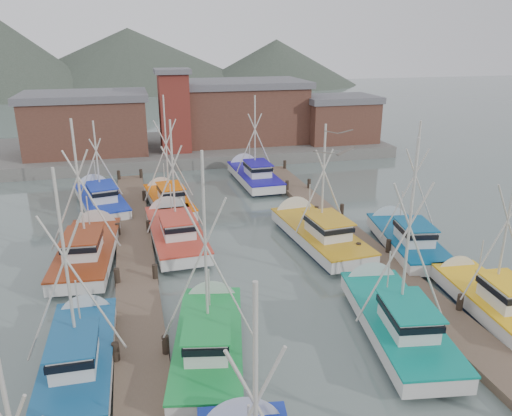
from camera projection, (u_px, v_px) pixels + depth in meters
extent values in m
plane|color=#53635F|center=(288.00, 317.00, 24.15)|extent=(260.00, 260.00, 0.00)
cube|color=brown|center=(138.00, 292.00, 26.11)|extent=(2.20, 46.00, 0.40)
cylinder|color=black|center=(116.00, 359.00, 20.30)|extent=(0.30, 0.30, 1.50)
cylinder|color=black|center=(118.00, 281.00, 26.71)|extent=(0.30, 0.30, 1.50)
cylinder|color=black|center=(118.00, 234.00, 33.12)|extent=(0.30, 0.30, 1.50)
cylinder|color=black|center=(119.00, 202.00, 39.53)|extent=(0.30, 0.30, 1.50)
cylinder|color=black|center=(119.00, 179.00, 45.93)|extent=(0.30, 0.30, 1.50)
cylinder|color=black|center=(166.00, 352.00, 20.77)|extent=(0.30, 0.30, 1.50)
cylinder|color=black|center=(155.00, 277.00, 27.18)|extent=(0.30, 0.30, 1.50)
cylinder|color=black|center=(149.00, 231.00, 33.59)|extent=(0.30, 0.30, 1.50)
cylinder|color=black|center=(144.00, 200.00, 39.99)|extent=(0.30, 0.30, 1.50)
cylinder|color=black|center=(141.00, 177.00, 46.40)|extent=(0.30, 0.30, 1.50)
cube|color=brown|center=(381.00, 263.00, 29.39)|extent=(2.20, 46.00, 0.40)
cylinder|color=black|center=(422.00, 314.00, 23.58)|extent=(0.30, 0.30, 1.50)
cylinder|color=black|center=(358.00, 255.00, 29.99)|extent=(0.30, 0.30, 1.50)
cylinder|color=black|center=(316.00, 216.00, 36.40)|extent=(0.30, 0.30, 1.50)
cylinder|color=black|center=(287.00, 189.00, 42.81)|extent=(0.30, 0.30, 1.50)
cylinder|color=black|center=(265.00, 169.00, 49.21)|extent=(0.30, 0.30, 1.50)
cylinder|color=black|center=(459.00, 309.00, 24.05)|extent=(0.30, 0.30, 1.50)
cylinder|color=black|center=(388.00, 251.00, 30.46)|extent=(0.30, 0.30, 1.50)
cylinder|color=black|center=(342.00, 214.00, 36.87)|extent=(0.30, 0.30, 1.50)
cylinder|color=black|center=(309.00, 187.00, 43.28)|extent=(0.30, 0.30, 1.50)
cylinder|color=black|center=(285.00, 168.00, 49.68)|extent=(0.30, 0.30, 1.50)
cube|color=slate|center=(190.00, 148.00, 57.83)|extent=(44.00, 16.00, 1.20)
cube|color=brown|center=(87.00, 126.00, 52.33)|extent=(12.00, 8.00, 5.50)
cube|color=slate|center=(84.00, 96.00, 51.31)|extent=(12.72, 8.48, 0.70)
cube|color=brown|center=(241.00, 114.00, 58.03)|extent=(14.00, 9.00, 6.20)
cube|color=slate|center=(240.00, 83.00, 56.90)|extent=(14.84, 9.54, 0.70)
cube|color=brown|center=(338.00, 121.00, 58.14)|extent=(8.00, 6.00, 4.50)
cube|color=slate|center=(339.00, 99.00, 57.29)|extent=(8.48, 6.36, 0.70)
cube|color=maroon|center=(174.00, 114.00, 52.20)|extent=(3.00, 3.00, 8.00)
cube|color=slate|center=(172.00, 72.00, 50.81)|extent=(3.60, 3.60, 0.50)
cone|color=#434E41|center=(131.00, 84.00, 142.00)|extent=(140.00, 140.00, 30.00)
cone|color=#434E41|center=(276.00, 84.00, 142.22)|extent=(90.00, 90.00, 24.00)
cube|color=black|center=(209.00, 357.00, 21.07)|extent=(3.74, 7.51, 0.70)
cube|color=silver|center=(209.00, 344.00, 20.85)|extent=(4.25, 8.53, 0.80)
cube|color=#18943E|center=(209.00, 336.00, 20.73)|extent=(4.35, 8.63, 0.10)
cone|color=silver|center=(213.00, 299.00, 24.75)|extent=(2.72, 1.59, 2.55)
cube|color=silver|center=(207.00, 338.00, 19.62)|extent=(2.11, 2.73, 1.10)
cube|color=black|center=(207.00, 333.00, 19.54)|extent=(2.26, 2.99, 0.28)
cube|color=#18943E|center=(207.00, 325.00, 19.43)|extent=(2.40, 3.17, 0.07)
cylinder|color=beige|center=(205.00, 251.00, 19.28)|extent=(0.13, 0.13, 7.89)
cylinder|color=beige|center=(193.00, 272.00, 19.56)|extent=(2.77, 0.65, 6.16)
cylinder|color=beige|center=(219.00, 272.00, 19.60)|extent=(2.77, 0.65, 6.16)
cylinder|color=beige|center=(209.00, 293.00, 21.72)|extent=(0.08, 0.08, 2.28)
cube|color=black|center=(396.00, 336.00, 22.57)|extent=(3.69, 8.03, 0.70)
cube|color=silver|center=(397.00, 323.00, 22.35)|extent=(4.19, 9.12, 0.80)
cube|color=#088373|center=(398.00, 316.00, 22.23)|extent=(4.29, 9.22, 0.10)
cone|color=silver|center=(367.00, 281.00, 26.54)|extent=(2.88, 1.51, 2.75)
cube|color=silver|center=(408.00, 317.00, 21.05)|extent=(2.16, 2.88, 1.10)
cube|color=black|center=(409.00, 313.00, 20.98)|extent=(2.32, 3.16, 0.28)
cube|color=#088373|center=(410.00, 305.00, 20.86)|extent=(2.46, 3.35, 0.07)
cylinder|color=beige|center=(409.00, 233.00, 20.74)|extent=(0.14, 0.14, 8.07)
cylinder|color=beige|center=(394.00, 255.00, 21.00)|extent=(2.85, 0.54, 6.30)
cylinder|color=beige|center=(419.00, 253.00, 21.10)|extent=(2.85, 0.54, 6.30)
cylinder|color=beige|center=(388.00, 275.00, 23.32)|extent=(0.08, 0.08, 2.45)
cube|color=black|center=(81.00, 373.00, 20.10)|extent=(2.40, 6.98, 0.70)
cube|color=silver|center=(80.00, 359.00, 19.89)|extent=(2.73, 7.93, 0.80)
cube|color=#145183|center=(78.00, 351.00, 19.77)|extent=(2.81, 8.01, 0.10)
cone|color=silver|center=(88.00, 312.00, 23.56)|extent=(2.48, 1.15, 2.46)
cube|color=silver|center=(74.00, 353.00, 18.71)|extent=(1.64, 2.40, 1.10)
cube|color=black|center=(73.00, 347.00, 18.63)|extent=(1.75, 2.63, 0.28)
cube|color=#145183|center=(72.00, 339.00, 18.52)|extent=(1.85, 2.79, 0.07)
cylinder|color=beige|center=(66.00, 266.00, 18.38)|extent=(0.12, 0.12, 7.52)
cylinder|color=beige|center=(54.00, 289.00, 18.56)|extent=(2.68, 0.15, 5.88)
cylinder|color=beige|center=(84.00, 286.00, 18.79)|extent=(2.68, 0.15, 5.88)
cylinder|color=beige|center=(78.00, 306.00, 20.67)|extent=(0.07, 0.07, 2.36)
cube|color=black|center=(489.00, 314.00, 24.38)|extent=(2.74, 6.70, 0.70)
cube|color=silver|center=(491.00, 302.00, 24.17)|extent=(3.11, 7.61, 0.80)
cube|color=yellow|center=(493.00, 295.00, 24.04)|extent=(3.19, 7.69, 0.10)
cone|color=silver|center=(451.00, 271.00, 27.67)|extent=(2.44, 1.31, 2.34)
cube|color=silver|center=(506.00, 293.00, 23.02)|extent=(1.71, 2.35, 1.10)
cube|color=black|center=(507.00, 289.00, 22.95)|extent=(1.83, 2.58, 0.28)
cube|color=yellow|center=(508.00, 282.00, 22.83)|extent=(1.94, 2.74, 0.07)
cylinder|color=beige|center=(507.00, 225.00, 22.71)|extent=(0.12, 0.12, 7.26)
cylinder|color=beige|center=(494.00, 243.00, 22.91)|extent=(2.58, 0.32, 5.67)
cylinder|color=beige|center=(480.00, 260.00, 24.89)|extent=(0.07, 0.07, 2.17)
cube|color=black|center=(176.00, 243.00, 32.75)|extent=(3.01, 8.27, 0.70)
cube|color=silver|center=(176.00, 233.00, 32.53)|extent=(3.42, 9.39, 0.80)
cube|color=red|center=(176.00, 228.00, 32.41)|extent=(3.51, 9.49, 0.10)
cone|color=silver|center=(167.00, 213.00, 36.78)|extent=(2.94, 1.22, 2.90)
cube|color=silver|center=(178.00, 226.00, 31.22)|extent=(1.99, 2.86, 1.10)
cube|color=black|center=(177.00, 222.00, 31.14)|extent=(2.12, 3.14, 0.28)
cube|color=red|center=(177.00, 217.00, 31.02)|extent=(2.25, 3.33, 0.07)
cylinder|color=beige|center=(173.00, 176.00, 31.08)|extent=(0.13, 0.13, 7.05)
cylinder|color=beige|center=(164.00, 190.00, 31.19)|extent=(2.53, 0.21, 5.51)
cylinder|color=beige|center=(183.00, 188.00, 31.52)|extent=(2.53, 0.21, 5.51)
cylinder|color=beige|center=(171.00, 202.00, 33.52)|extent=(0.08, 0.08, 2.59)
cube|color=black|center=(319.00, 244.00, 32.55)|extent=(3.35, 8.52, 0.70)
cube|color=silver|center=(319.00, 235.00, 32.34)|extent=(3.81, 9.68, 0.80)
cube|color=gold|center=(320.00, 229.00, 32.21)|extent=(3.91, 9.78, 0.10)
cone|color=silver|center=(291.00, 214.00, 36.62)|extent=(3.04, 1.33, 2.96)
cube|color=silver|center=(328.00, 227.00, 31.01)|extent=(2.13, 2.98, 1.10)
cube|color=black|center=(328.00, 224.00, 30.93)|extent=(2.27, 3.27, 0.28)
cube|color=gold|center=(328.00, 218.00, 30.82)|extent=(2.41, 3.47, 0.07)
cylinder|color=beige|center=(323.00, 179.00, 30.92)|extent=(0.14, 0.14, 6.82)
cylinder|color=beige|center=(314.00, 192.00, 31.00)|extent=(2.45, 0.29, 5.34)
cylinder|color=beige|center=(331.00, 190.00, 31.37)|extent=(2.45, 0.29, 5.34)
cylinder|color=beige|center=(309.00, 203.00, 33.34)|extent=(0.08, 0.08, 2.64)
cube|color=black|center=(89.00, 262.00, 29.94)|extent=(3.32, 8.29, 0.70)
cube|color=silver|center=(88.00, 252.00, 29.73)|extent=(3.77, 9.42, 0.80)
cube|color=maroon|center=(87.00, 246.00, 29.61)|extent=(3.87, 9.52, 0.10)
cone|color=silver|center=(98.00, 227.00, 34.07)|extent=(2.95, 1.34, 2.87)
cube|color=silver|center=(83.00, 245.00, 28.39)|extent=(2.08, 2.91, 1.10)
cube|color=black|center=(82.00, 241.00, 28.32)|extent=(2.23, 3.19, 0.28)
cube|color=maroon|center=(82.00, 235.00, 28.20)|extent=(2.36, 3.39, 0.07)
cylinder|color=beige|center=(79.00, 186.00, 28.19)|extent=(0.15, 0.15, 7.57)
cylinder|color=beige|center=(69.00, 201.00, 28.38)|extent=(2.71, 0.34, 5.92)
cylinder|color=beige|center=(92.00, 200.00, 28.58)|extent=(2.71, 0.34, 5.92)
cylinder|color=beige|center=(89.00, 217.00, 30.75)|extent=(0.09, 0.09, 2.76)
cube|color=black|center=(406.00, 251.00, 31.51)|extent=(3.59, 7.55, 0.70)
cube|color=silver|center=(407.00, 241.00, 31.29)|extent=(4.08, 8.58, 0.80)
cube|color=#064E7C|center=(407.00, 236.00, 31.17)|extent=(4.18, 8.67, 0.10)
cone|color=silver|center=(386.00, 221.00, 35.22)|extent=(2.75, 1.53, 2.60)
cube|color=silver|center=(414.00, 233.00, 30.05)|extent=(2.08, 2.72, 1.10)
cube|color=black|center=(415.00, 230.00, 29.98)|extent=(2.23, 2.98, 0.28)
cube|color=#064E7C|center=(415.00, 224.00, 29.86)|extent=(2.36, 3.17, 0.07)
cylinder|color=beige|center=(415.00, 181.00, 29.83)|extent=(0.14, 0.14, 7.19)
cylinder|color=beige|center=(404.00, 194.00, 30.07)|extent=(2.55, 0.53, 5.62)
cylinder|color=beige|center=(422.00, 194.00, 30.15)|extent=(2.55, 0.53, 5.62)
cylinder|color=beige|center=(401.00, 209.00, 32.17)|extent=(0.08, 0.08, 2.41)
cube|color=black|center=(170.00, 209.00, 39.02)|extent=(3.06, 7.19, 0.70)
cube|color=silver|center=(169.00, 201.00, 38.80)|extent=(3.48, 8.17, 0.80)
cube|color=#EA6000|center=(169.00, 197.00, 38.68)|extent=(3.56, 8.26, 0.10)
cone|color=silver|center=(160.00, 189.00, 42.35)|extent=(2.59, 1.38, 2.48)
cube|color=silver|center=(171.00, 193.00, 37.65)|extent=(1.86, 2.55, 1.10)
cube|color=black|center=(171.00, 190.00, 37.58)|extent=(1.99, 2.80, 0.28)
cube|color=#EA6000|center=(170.00, 186.00, 37.46)|extent=(2.11, 2.97, 0.07)
cylinder|color=beige|center=(166.00, 148.00, 37.26)|extent=(0.12, 0.12, 7.77)
cylinder|color=beige|center=(160.00, 160.00, 37.39)|extent=(2.75, 0.40, 6.07)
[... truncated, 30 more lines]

